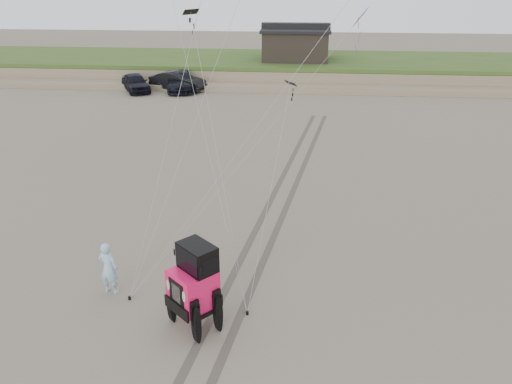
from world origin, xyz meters
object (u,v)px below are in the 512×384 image
truck_a (136,83)px  truck_c (180,81)px  cabin (295,43)px  truck_b (178,81)px  man (109,268)px  jeep (194,296)px

truck_a → truck_c: 3.78m
cabin → truck_b: 12.21m
truck_b → man: 29.96m
jeep → man: 3.26m
truck_a → jeep: 32.29m
truck_a → truck_c: size_ratio=0.80×
truck_b → jeep: jeep is taller
cabin → truck_a: (-13.36, -7.48, -2.48)m
cabin → jeep: 37.81m
truck_c → cabin: bearing=20.8°
cabin → truck_c: bearing=-145.7°
truck_b → man: (4.95, -29.55, 0.07)m
cabin → truck_c: cabin is taller
cabin → truck_a: 15.51m
cabin → truck_b: bearing=-145.5°
truck_a → man: bearing=-104.4°
jeep → truck_a: bearing=153.2°
cabin → man: bearing=-97.7°
truck_a → man: 30.06m
truck_b → truck_c: 0.24m
jeep → man: bearing=-162.3°
cabin → truck_a: cabin is taller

